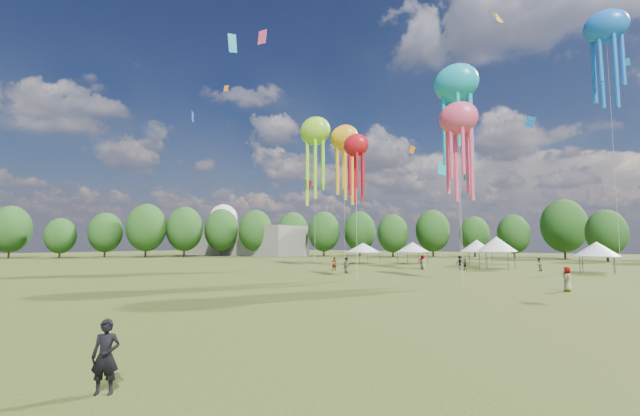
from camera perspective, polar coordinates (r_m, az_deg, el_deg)
The scene contains 10 objects.
ground at distance 18.90m, azimuth -31.12°, elevation -15.31°, with size 300.00×300.00×0.00m, color #384416.
observer_main at distance 11.70m, azimuth -27.92°, elevation -17.96°, with size 0.65×0.43×1.78m, color black.
spectator_near at distance 48.50m, azimuth 3.75°, elevation -8.05°, with size 0.91×0.71×1.88m, color gray.
spectators_far at distance 54.39m, azimuth 19.07°, elevation -7.52°, with size 27.66×23.78×1.90m.
festival_tents at distance 65.12m, azimuth 17.93°, elevation -5.20°, with size 38.87×12.17×4.43m.
show_kites at distance 54.36m, azimuth 14.28°, elevation 12.15°, with size 40.05×28.57×32.05m.
small_kites at distance 58.63m, azimuth 17.49°, elevation 20.69°, with size 78.88×64.24×43.61m.
treeline at distance 72.59m, azimuth 20.76°, elevation -2.26°, with size 201.57×95.24×13.43m.
hangar at distance 119.09m, azimuth -10.89°, elevation -4.60°, with size 40.00×12.00×8.00m, color gray.
radome at distance 135.33m, azimuth -13.44°, elevation -2.04°, with size 9.00×9.00×16.00m.
Camera 1 is at (17.21, -6.89, 3.65)m, focal length 22.75 mm.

